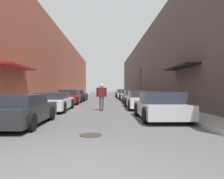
# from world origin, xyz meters

# --- Properties ---
(ground) EXTENTS (139.19, 139.19, 0.00)m
(ground) POSITION_xyz_m (0.00, 25.31, 0.00)
(ground) COLOR #515154
(curb_strip_left) EXTENTS (1.80, 63.27, 0.12)m
(curb_strip_left) POSITION_xyz_m (-4.95, 31.63, 0.06)
(curb_strip_left) COLOR #A3A099
(curb_strip_left) RESTS_ON ground
(curb_strip_right) EXTENTS (1.80, 63.27, 0.12)m
(curb_strip_right) POSITION_xyz_m (4.95, 31.63, 0.06)
(curb_strip_right) COLOR #A3A099
(curb_strip_right) RESTS_ON ground
(building_row_left) EXTENTS (4.90, 63.27, 9.48)m
(building_row_left) POSITION_xyz_m (-7.85, 31.63, 4.74)
(building_row_left) COLOR brown
(building_row_left) RESTS_ON ground
(building_row_right) EXTENTS (4.90, 63.27, 9.19)m
(building_row_right) POSITION_xyz_m (7.85, 31.63, 4.60)
(building_row_right) COLOR #564C47
(building_row_right) RESTS_ON ground
(parked_car_left_0) EXTENTS (1.87, 4.34, 1.22)m
(parked_car_left_0) POSITION_xyz_m (-2.91, 5.21, 0.60)
(parked_car_left_0) COLOR #232326
(parked_car_left_0) RESTS_ON ground
(parked_car_left_1) EXTENTS (2.09, 4.81, 1.21)m
(parked_car_left_1) POSITION_xyz_m (-2.99, 10.78, 0.60)
(parked_car_left_1) COLOR silver
(parked_car_left_1) RESTS_ON ground
(parked_car_left_2) EXTENTS (1.93, 4.12, 1.34)m
(parked_car_left_2) POSITION_xyz_m (-2.96, 16.81, 0.66)
(parked_car_left_2) COLOR maroon
(parked_car_left_2) RESTS_ON ground
(parked_car_left_3) EXTENTS (2.02, 4.73, 1.26)m
(parked_car_left_3) POSITION_xyz_m (-2.90, 21.88, 0.62)
(parked_car_left_3) COLOR black
(parked_car_left_3) RESTS_ON ground
(parked_car_right_0) EXTENTS (2.08, 4.21, 1.31)m
(parked_car_right_0) POSITION_xyz_m (3.02, 6.71, 0.64)
(parked_car_right_0) COLOR #B7B7BC
(parked_car_right_0) RESTS_ON ground
(parked_car_right_1) EXTENTS (1.95, 4.74, 1.29)m
(parked_car_right_1) POSITION_xyz_m (2.89, 12.24, 0.63)
(parked_car_right_1) COLOR silver
(parked_car_right_1) RESTS_ON ground
(parked_car_right_2) EXTENTS (1.99, 4.01, 1.30)m
(parked_car_right_2) POSITION_xyz_m (3.06, 17.29, 0.62)
(parked_car_right_2) COLOR #515459
(parked_car_right_2) RESTS_ON ground
(parked_car_right_3) EXTENTS (1.99, 4.79, 1.24)m
(parked_car_right_3) POSITION_xyz_m (3.08, 23.13, 0.62)
(parked_car_right_3) COLOR #B7B7BC
(parked_car_right_3) RESTS_ON ground
(parked_car_right_4) EXTENTS (1.90, 4.66, 1.30)m
(parked_car_right_4) POSITION_xyz_m (2.89, 28.81, 0.62)
(parked_car_right_4) COLOR silver
(parked_car_right_4) RESTS_ON ground
(parked_car_right_5) EXTENTS (2.04, 4.83, 1.29)m
(parked_car_right_5) POSITION_xyz_m (3.09, 34.42, 0.63)
(parked_car_right_5) COLOR black
(parked_car_right_5) RESTS_ON ground
(skateboarder) EXTENTS (0.68, 0.78, 1.78)m
(skateboarder) POSITION_xyz_m (0.13, 10.96, 1.10)
(skateboarder) COLOR #B2231E
(skateboarder) RESTS_ON ground
(manhole_cover) EXTENTS (0.70, 0.70, 0.02)m
(manhole_cover) POSITION_xyz_m (-0.03, 3.29, 0.01)
(manhole_cover) COLOR #332D28
(manhole_cover) RESTS_ON ground
(traffic_light) EXTENTS (0.16, 0.22, 3.91)m
(traffic_light) POSITION_xyz_m (4.93, 24.75, 2.51)
(traffic_light) COLOR #2D2D2D
(traffic_light) RESTS_ON curb_strip_right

